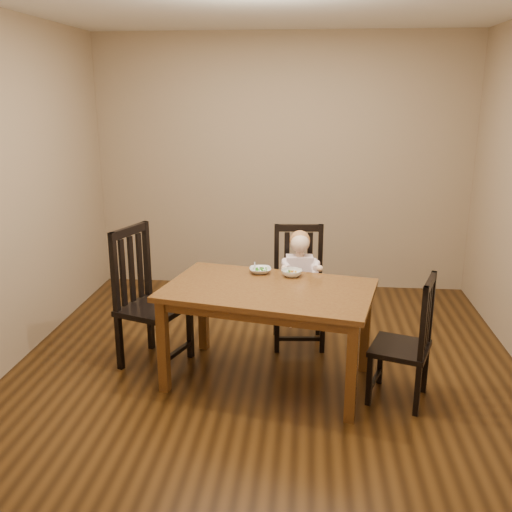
# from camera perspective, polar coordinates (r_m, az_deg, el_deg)

# --- Properties ---
(room) EXTENTS (4.01, 4.01, 2.71)m
(room) POSITION_cam_1_polar(r_m,az_deg,el_deg) (4.20, 1.17, 5.80)
(room) COLOR #44280E
(room) RESTS_ON ground
(dining_table) EXTENTS (1.63, 1.17, 0.74)m
(dining_table) POSITION_cam_1_polar(r_m,az_deg,el_deg) (4.15, 1.24, -4.30)
(dining_table) COLOR #4F2A12
(dining_table) RESTS_ON room
(chair_child) EXTENTS (0.47, 0.45, 1.01)m
(chair_child) POSITION_cam_1_polar(r_m,az_deg,el_deg) (4.89, 4.29, -3.22)
(chair_child) COLOR black
(chair_child) RESTS_ON room
(chair_left) EXTENTS (0.59, 0.60, 1.10)m
(chair_left) POSITION_cam_1_polar(r_m,az_deg,el_deg) (4.57, -10.77, -4.33)
(chair_left) COLOR black
(chair_left) RESTS_ON room
(chair_right) EXTENTS (0.49, 0.50, 0.92)m
(chair_right) POSITION_cam_1_polar(r_m,az_deg,el_deg) (4.10, 14.89, -8.36)
(chair_right) COLOR black
(chair_right) RESTS_ON room
(toddler) EXTENTS (0.33, 0.40, 0.51)m
(toddler) POSITION_cam_1_polar(r_m,az_deg,el_deg) (4.80, 4.36, -1.97)
(toddler) COLOR silver
(toddler) RESTS_ON chair_child
(bowl_peas) EXTENTS (0.19, 0.19, 0.04)m
(bowl_peas) POSITION_cam_1_polar(r_m,az_deg,el_deg) (4.44, 0.43, -1.44)
(bowl_peas) COLOR white
(bowl_peas) RESTS_ON dining_table
(bowl_veg) EXTENTS (0.19, 0.19, 0.05)m
(bowl_veg) POSITION_cam_1_polar(r_m,az_deg,el_deg) (4.37, 3.60, -1.70)
(bowl_veg) COLOR white
(bowl_veg) RESTS_ON dining_table
(fork) EXTENTS (0.03, 0.12, 0.05)m
(fork) POSITION_cam_1_polar(r_m,az_deg,el_deg) (4.43, -0.14, -1.18)
(fork) COLOR silver
(fork) RESTS_ON bowl_peas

